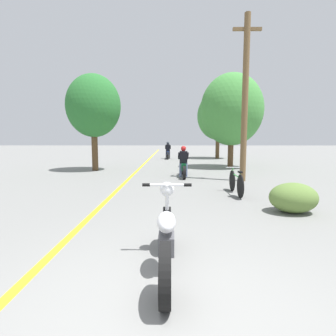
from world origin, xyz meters
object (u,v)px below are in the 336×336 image
Objects in this scene: roadside_tree_right_near at (232,110)px; bicycle_parked at (236,182)px; roadside_tree_right_far at (218,116)px; motorcycle_foreground at (166,237)px; utility_pole at (245,97)px; motorcycle_rider_far at (168,152)px; motorcycle_rider_lead at (183,165)px; roadside_tree_left at (93,106)px.

bicycle_parked is at bearing -101.45° from roadside_tree_right_near.
bicycle_parked is (-1.97, -14.37, -3.20)m from roadside_tree_right_far.
roadside_tree_right_near reaches higher than motorcycle_foreground.
utility_pole is 2.99× the size of motorcycle_rider_far.
utility_pole reaches higher than roadside_tree_right_far.
utility_pole is at bearing 67.70° from motorcycle_foreground.
utility_pole is 3.06× the size of motorcycle_rider_lead.
motorcycle_foreground is at bearing -112.30° from utility_pole.
roadside_tree_right_far is at bearing 78.01° from motorcycle_foreground.
motorcycle_rider_lead reaches higher than bicycle_parked.
roadside_tree_right_near is 0.97× the size of roadside_tree_right_far.
roadside_tree_right_near is at bearing 78.55° from bicycle_parked.
motorcycle_rider_far is (3.82, 8.09, -2.84)m from roadside_tree_left.
bicycle_parked is (2.07, 4.69, -0.08)m from motorcycle_foreground.
roadside_tree_right_near is 7.69m from roadside_tree_left.
roadside_tree_right_far is 11.64m from roadside_tree_left.
roadside_tree_left is at bearing 154.13° from utility_pole.
motorcycle_foreground is at bearing -94.30° from motorcycle_rider_lead.
motorcycle_rider_lead is at bearing 111.24° from bicycle_parked.
motorcycle_foreground reaches higher than bicycle_parked.
motorcycle_rider_lead is (-2.35, 1.14, -2.80)m from utility_pole.
motorcycle_rider_lead is 1.24× the size of bicycle_parked.
roadside_tree_right_far is 19.73m from motorcycle_foreground.
motorcycle_rider_far is at bearing 119.26° from roadside_tree_right_near.
roadside_tree_right_near is 7.01m from roadside_tree_right_far.
motorcycle_rider_far is at bearing 90.51° from motorcycle_foreground.
motorcycle_foreground is at bearing -113.88° from bicycle_parked.
roadside_tree_right_near is at bearing 83.00° from utility_pole.
roadside_tree_right_far is 2.58× the size of motorcycle_rider_far.
motorcycle_rider_lead is 3.99m from bicycle_parked.
bicycle_parked is (1.44, -3.71, -0.15)m from motorcycle_rider_lead.
utility_pole is 1.19× the size of roadside_tree_right_near.
motorcycle_foreground is at bearing -69.46° from roadside_tree_left.
roadside_tree_left is (-8.03, -8.42, -0.18)m from roadside_tree_right_far.
roadside_tree_left is at bearing 135.54° from bicycle_parked.
roadside_tree_right_far is 1.11× the size of roadside_tree_left.
roadside_tree_left is at bearing 110.54° from motorcycle_foreground.
motorcycle_foreground is 18.73m from motorcycle_rider_far.
roadside_tree_right_near is 3.19× the size of bicycle_parked.
motorcycle_rider_far is (-0.80, 10.33, 0.02)m from motorcycle_rider_lead.
roadside_tree_right_far is 2.71× the size of motorcycle_foreground.
motorcycle_rider_far is at bearing 64.75° from roadside_tree_left.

